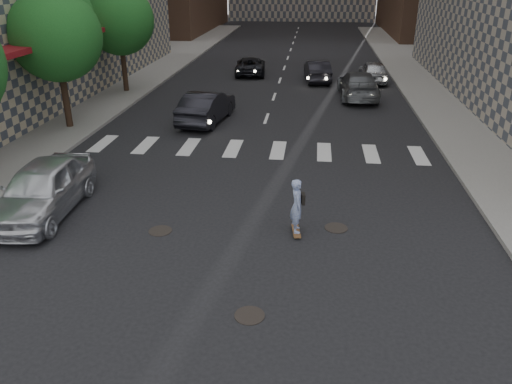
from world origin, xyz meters
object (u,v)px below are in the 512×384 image
traffic_car_a (207,107)px  traffic_car_c (250,66)px  traffic_car_d (373,71)px  traffic_car_e (317,71)px  silver_sedan (42,189)px  tree_b (58,31)px  tree_c (120,16)px  skateboarder (297,206)px  traffic_car_b (358,85)px

traffic_car_a → traffic_car_c: bearing=-85.4°
traffic_car_d → traffic_car_e: 3.89m
silver_sedan → traffic_car_e: (8.66, 22.00, -0.12)m
tree_b → tree_c: 8.00m
silver_sedan → traffic_car_d: bearing=58.1°
tree_b → tree_c: same height
skateboarder → traffic_car_a: size_ratio=0.36×
tree_c → traffic_car_e: 13.59m
skateboarder → traffic_car_c: skateboarder is taller
tree_c → traffic_car_e: size_ratio=1.48×
tree_b → traffic_car_e: (12.08, 12.86, -3.91)m
skateboarder → traffic_car_e: size_ratio=0.39×
traffic_car_c → traffic_car_b: bearing=132.8°
skateboarder → traffic_car_a: 12.55m
traffic_car_a → traffic_car_b: traffic_car_b is taller
tree_b → traffic_car_a: tree_b is taller
traffic_car_e → traffic_car_b: bearing=111.3°
traffic_car_b → traffic_car_d: traffic_car_b is taller
tree_c → traffic_car_c: tree_c is taller
skateboarder → silver_sedan: skateboarder is taller
traffic_car_a → traffic_car_e: size_ratio=1.09×
silver_sedan → traffic_car_a: 11.41m
tree_b → traffic_car_b: bearing=29.1°
traffic_car_d → traffic_car_e: size_ratio=0.97×
tree_b → traffic_car_b: 17.12m
tree_b → silver_sedan: size_ratio=1.32×
tree_b → traffic_car_a: 7.74m
traffic_car_b → silver_sedan: bearing=55.2°
traffic_car_b → traffic_car_c: traffic_car_b is taller
silver_sedan → traffic_car_c: (3.67, 24.00, -0.21)m
traffic_car_b → traffic_car_e: (-2.49, 4.75, -0.07)m
silver_sedan → traffic_car_b: (11.15, 17.25, -0.05)m
traffic_car_e → skateboarder: bearing=82.3°
tree_b → traffic_car_c: bearing=64.5°
tree_b → traffic_car_c: (7.09, 14.86, -4.01)m
traffic_car_a → traffic_car_b: bearing=-135.0°
traffic_car_b → traffic_car_c: 10.08m
traffic_car_e → traffic_car_d: bearing=177.5°
tree_b → silver_sedan: 10.47m
traffic_car_b → tree_c: bearing=-1.4°
tree_b → traffic_car_c: 16.95m
traffic_car_c → tree_b: bearing=59.3°
traffic_car_a → traffic_car_c: (0.63, 13.00, -0.16)m
tree_c → traffic_car_e: tree_c is taller
tree_c → traffic_car_b: 15.07m
tree_c → traffic_car_b: size_ratio=1.19×
traffic_car_a → traffic_car_c: 13.02m
tree_c → traffic_car_d: bearing=17.8°
traffic_car_b → tree_b: bearing=27.2°
tree_b → traffic_car_d: bearing=39.4°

